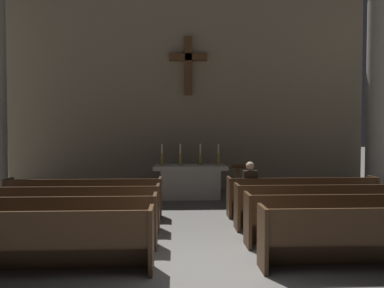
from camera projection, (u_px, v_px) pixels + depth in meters
ground_plane at (207, 271)px, 5.56m from camera, size 80.00×80.00×0.00m
pew_left_row_1 at (28, 242)px, 5.39m from camera, size 3.55×0.50×0.95m
pew_left_row_2 at (53, 222)px, 6.53m from camera, size 3.55×0.50×0.95m
pew_left_row_3 at (71, 209)px, 7.67m from camera, size 3.55×0.50×0.95m
pew_left_row_4 at (85, 198)px, 8.81m from camera, size 3.55×0.50×0.95m
pew_right_row_1 at (379, 237)px, 5.62m from camera, size 3.55×0.50×0.95m
pew_right_row_2 at (345, 219)px, 6.76m from camera, size 3.55×0.50×0.95m
pew_right_row_3 at (320, 206)px, 7.90m from camera, size 3.55×0.50×0.95m
pew_right_row_4 at (302, 197)px, 9.04m from camera, size 3.55×0.50×0.95m
column_right_second at (376, 91)px, 11.54m from camera, size 0.87×0.87×6.70m
altar at (190, 181)px, 11.44m from camera, size 2.20×0.90×1.01m
candlestick_outer_left at (162, 158)px, 11.38m from camera, size 0.16×0.16×0.64m
candlestick_inner_left at (180, 158)px, 11.40m from camera, size 0.16×0.16×0.64m
candlestick_inner_right at (200, 158)px, 11.43m from camera, size 0.16×0.16×0.64m
candlestick_outer_right at (218, 158)px, 11.46m from camera, size 0.16×0.16×0.64m
apse_with_cross at (188, 78)px, 13.20m from camera, size 12.26×0.49×7.72m
lectern at (238, 186)px, 10.30m from camera, size 0.44×0.36×1.15m
lone_worshipper at (249, 188)px, 9.02m from camera, size 0.32×0.43×1.32m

